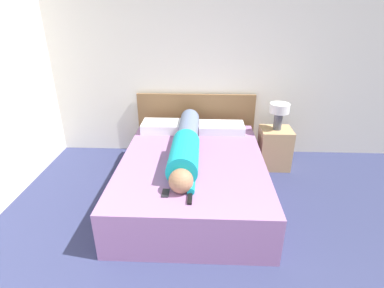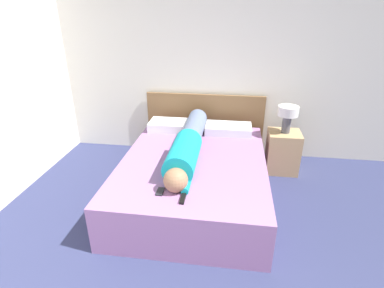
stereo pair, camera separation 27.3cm
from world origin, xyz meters
name	(u,v)px [view 1 (the left image)]	position (x,y,z in m)	size (l,w,h in m)	color
wall_back	(213,65)	(0.00, 4.01, 1.30)	(5.76, 0.06, 2.60)	silver
bed	(193,177)	(-0.23, 2.75, 0.24)	(1.58, 2.10, 0.49)	#936699
headboard	(196,124)	(-0.23, 3.94, 0.45)	(1.70, 0.04, 0.90)	brown
nightstand	(274,148)	(0.86, 3.51, 0.28)	(0.41, 0.37, 0.55)	tan
table_lamp	(279,111)	(0.86, 3.51, 0.80)	(0.26, 0.26, 0.35)	#4C4C51
person_lying	(186,145)	(-0.30, 2.80, 0.62)	(0.30, 1.78, 0.30)	#936B4C
pillow_near_headboard	(166,127)	(-0.62, 3.56, 0.55)	(0.64, 0.35, 0.12)	white
pillow_second	(221,128)	(0.13, 3.56, 0.54)	(0.61, 0.35, 0.11)	white
tv_remote	(190,199)	(-0.22, 1.96, 0.50)	(0.04, 0.15, 0.02)	black
cell_phone	(165,193)	(-0.44, 2.05, 0.49)	(0.06, 0.13, 0.01)	black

